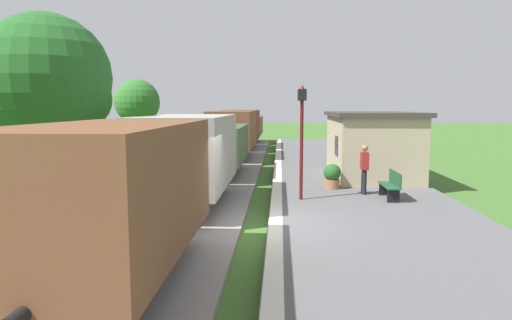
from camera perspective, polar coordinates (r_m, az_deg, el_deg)
The scene contains 17 objects.
ground_plane at distance 11.99m, azimuth 0.53°, elevation -9.10°, with size 160.00×160.00×0.00m, color #3D6628.
platform_slab at distance 12.25m, azimuth 15.83°, elevation -8.42°, with size 6.00×60.00×0.25m, color #565659.
platform_edge_stripe at distance 11.91m, azimuth 2.47°, elevation -7.95°, with size 0.36×60.00×0.01m, color silver.
track_ballast at distance 12.31m, azimuth -10.83°, elevation -8.52°, with size 3.80×60.00×0.12m, color gray.
rail_near at distance 12.13m, azimuth -7.50°, elevation -8.05°, with size 0.07×60.00×0.14m, color slate.
rail_far at distance 12.47m, azimuth -14.09°, elevation -7.79°, with size 0.07×60.00×0.14m, color slate.
freight_train at distance 23.79m, azimuth -3.98°, elevation 2.70°, with size 2.50×39.20×2.72m.
station_hut at distance 20.13m, azimuth 14.20°, elevation 1.92°, with size 3.50×5.80×2.78m.
bench_near_hut at distance 15.57m, azimuth 16.57°, elevation -2.97°, with size 0.42×1.50×0.91m.
bench_down_platform at distance 24.22m, azimuth 11.68°, elevation 0.56°, with size 0.42×1.50×0.91m.
person_waiting at distance 16.10m, azimuth 13.40°, elevation -0.90°, with size 0.25×0.38×1.71m.
potted_planter at distance 17.02m, azimuth 9.51°, elevation -1.97°, with size 0.64×0.64×0.92m.
lamp_post_near at distance 14.70m, azimuth 5.75°, elevation 4.87°, with size 0.28×0.28×3.70m.
tree_trackside_mid at distance 14.52m, azimuth -24.74°, elevation 9.29°, with size 3.65×3.65×5.91m.
tree_trackside_far at distance 21.76m, azimuth -26.78°, elevation 6.96°, with size 4.55×4.55×5.91m.
tree_field_left at distance 26.82m, azimuth -20.98°, elevation 7.11°, with size 3.25×3.25×5.29m.
tree_field_distant at distance 33.93m, azimuth -14.65°, elevation 7.03°, with size 3.22×3.22×5.19m.
Camera 1 is at (0.50, -11.52, 3.28)m, focal length 31.98 mm.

